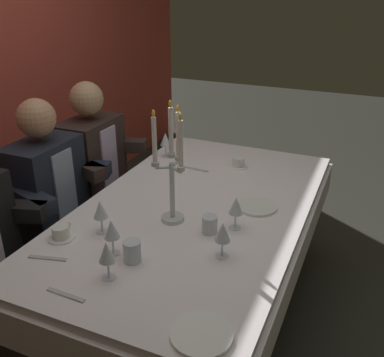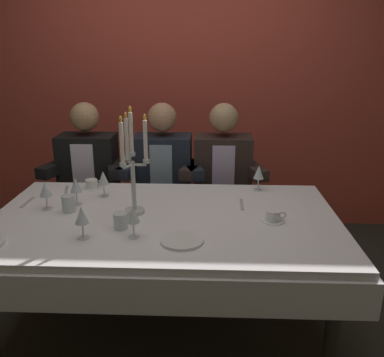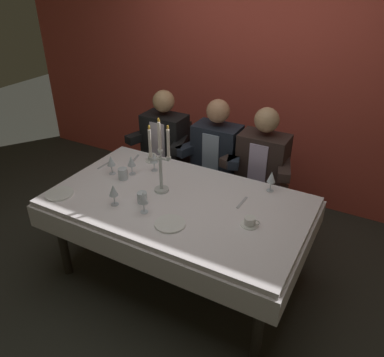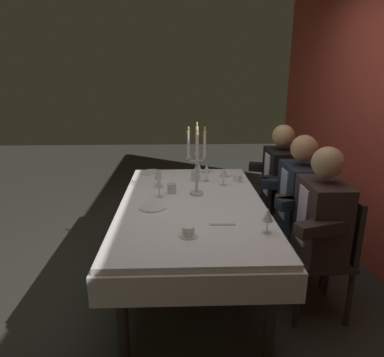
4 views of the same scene
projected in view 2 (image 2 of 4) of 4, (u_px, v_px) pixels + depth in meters
The scene contains 21 objects.
ground_plane at pixel (167, 329), 2.48m from camera, with size 12.00×12.00×0.00m, color #2F2F28.
back_wall at pixel (183, 78), 3.63m from camera, with size 6.00×0.12×2.70m, color #D0493A.
dining_table at pixel (165, 236), 2.28m from camera, with size 1.94×1.14×0.74m.
candelabra at pixel (133, 167), 2.21m from camera, with size 0.15×0.17×0.60m.
dinner_plate_1 at pixel (182, 240), 1.96m from camera, with size 0.21×0.21×0.01m, color white.
wine_glass_0 at pixel (103, 179), 2.51m from camera, with size 0.07×0.07×0.16m.
wine_glass_1 at pixel (45, 190), 2.31m from camera, with size 0.07×0.07×0.16m.
wine_glass_2 at pixel (259, 173), 2.62m from camera, with size 0.07×0.07×0.16m.
wine_glass_3 at pixel (133, 215), 1.97m from camera, with size 0.07×0.07×0.16m.
wine_glass_4 at pixel (76, 186), 2.38m from camera, with size 0.07×0.07×0.16m.
wine_glass_5 at pixel (82, 216), 1.96m from camera, with size 0.07×0.07×0.16m.
water_tumbler_0 at pixel (121, 221), 2.09m from camera, with size 0.07×0.07×0.08m, color silver.
water_tumbler_1 at pixel (69, 203), 2.30m from camera, with size 0.08×0.08×0.09m, color silver.
coffee_cup_0 at pixel (92, 184), 2.67m from camera, with size 0.13×0.12×0.06m.
coffee_cup_1 at pixel (273, 217), 2.18m from camera, with size 0.13×0.12×0.06m.
fork_0 at pixel (242, 204), 2.41m from camera, with size 0.17×0.02×0.01m, color #B7B7BC.
fork_1 at pixel (66, 190), 2.64m from camera, with size 0.17×0.02×0.01m, color #B7B7BC.
fork_2 at pixel (27, 202), 2.44m from camera, with size 0.17×0.02×0.01m, color #B7B7BC.
seated_diner_0 at pixel (89, 169), 3.12m from camera, with size 0.63×0.48×1.24m.
seated_diner_1 at pixel (163, 170), 3.09m from camera, with size 0.63×0.48×1.24m.
seated_diner_2 at pixel (223, 170), 3.08m from camera, with size 0.63×0.48×1.24m.
Camera 2 is at (0.24, -2.06, 1.64)m, focal length 38.35 mm.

